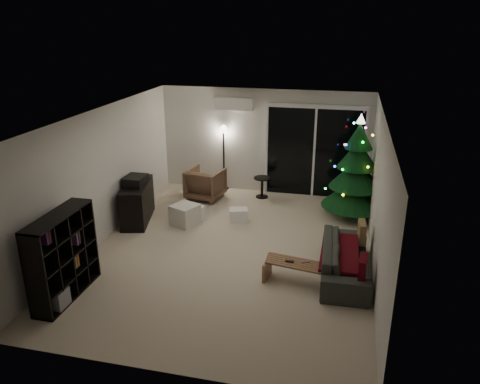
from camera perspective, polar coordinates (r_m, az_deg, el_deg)
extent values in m
plane|color=beige|center=(8.68, -1.10, -7.13)|extent=(6.50, 6.50, 0.00)
plane|color=white|center=(7.84, -1.23, 9.28)|extent=(6.50, 6.50, 0.00)
cube|color=silver|center=(11.22, 2.95, 6.14)|extent=(5.00, 0.02, 2.50)
cube|color=silver|center=(5.38, -9.86, -10.85)|extent=(5.00, 0.02, 2.50)
cube|color=silver|center=(9.09, -16.62, 1.84)|extent=(0.02, 6.50, 2.50)
cube|color=silver|center=(7.97, 16.54, -0.76)|extent=(0.02, 6.50, 2.50)
cube|color=black|center=(11.11, 9.03, 4.70)|extent=(2.20, 0.02, 2.10)
cube|color=white|center=(11.06, -0.71, 10.73)|extent=(0.90, 0.22, 0.28)
cube|color=#3F3833|center=(11.94, 8.95, 0.27)|extent=(2.60, 1.00, 0.10)
cube|color=white|center=(12.14, 9.24, 3.34)|extent=(2.20, 0.06, 1.00)
cube|color=black|center=(10.00, -12.43, -1.23)|extent=(0.78, 1.37, 0.81)
cube|color=black|center=(9.84, -12.65, 1.42)|extent=(0.41, 0.49, 0.17)
imported|color=#523629|center=(11.02, -4.24, 1.01)|extent=(0.90, 0.92, 0.72)
cube|color=beige|center=(9.70, -6.71, -2.78)|extent=(0.63, 0.63, 0.43)
cube|color=white|center=(9.94, -5.75, -2.53)|extent=(0.52, 0.46, 0.31)
cube|color=white|center=(9.85, -0.20, -2.79)|extent=(0.45, 0.38, 0.27)
cylinder|color=black|center=(11.11, 2.70, 0.58)|extent=(0.48, 0.48, 0.49)
cylinder|color=black|center=(11.51, -1.99, 4.04)|extent=(0.25, 0.25, 1.54)
imported|color=black|center=(7.98, 12.71, -8.02)|extent=(0.82, 1.95, 0.56)
cube|color=#420815|center=(7.92, 12.06, -7.17)|extent=(0.60, 1.39, 0.05)
cube|color=brown|center=(8.47, 14.62, -4.74)|extent=(0.14, 0.38, 0.37)
cube|color=#420815|center=(7.31, 14.72, -8.99)|extent=(0.14, 0.38, 0.37)
cube|color=black|center=(7.63, 6.07, -8.41)|extent=(0.14, 0.04, 0.02)
cube|color=slate|center=(7.65, 7.99, -8.41)|extent=(0.13, 0.08, 0.02)
cone|color=#0C3310|center=(10.02, 14.04, 2.96)|extent=(1.40, 1.40, 2.22)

